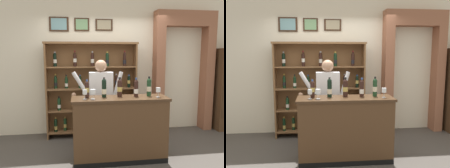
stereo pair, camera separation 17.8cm
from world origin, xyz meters
The scene contains 14 objects.
ground_plane centered at (0.00, 0.00, -0.01)m, with size 14.00×14.00×0.02m, color #47423D.
back_wall centered at (0.00, 1.51, 1.75)m, with size 12.00×0.19×3.49m.
wine_shelf centered at (-0.31, 1.20, 1.02)m, with size 1.87×0.30×1.95m.
archway_doorway centered at (1.72, 1.38, 1.46)m, with size 1.33×0.45×2.62m.
tasting_counter centered at (0.07, 0.00, 0.52)m, with size 1.52×0.48×1.04m.
shopkeeper centered at (-0.18, 0.55, 1.00)m, with size 0.94×0.22×1.61m.
tasting_bottle_bianco centered at (-0.45, 0.06, 1.18)m, with size 0.07×0.07×0.28m.
tasting_bottle_brunello centered at (-0.18, 0.06, 1.18)m, with size 0.07×0.07×0.32m.
tasting_bottle_vin_santo centered at (0.08, 0.08, 1.19)m, with size 0.08×0.08×0.31m.
tasting_bottle_prosecco centered at (0.34, 0.04, 1.17)m, with size 0.07×0.07×0.30m.
tasting_bottle_super_tuscan centered at (0.56, 0.05, 1.19)m, with size 0.07×0.07×0.32m.
wine_glass_left centered at (-0.48, -0.06, 1.14)m, with size 0.07×0.07×0.15m.
wine_glass_spare centered at (0.67, -0.07, 1.15)m, with size 0.07×0.07×0.15m.
wine_glass_right centered at (-0.36, -0.08, 1.14)m, with size 0.08×0.08×0.15m.
Camera 2 is at (-0.39, -3.53, 1.74)m, focal length 36.84 mm.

